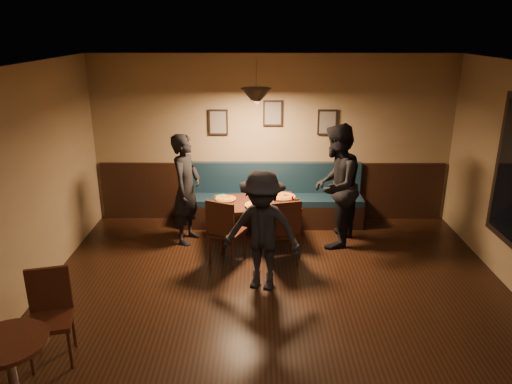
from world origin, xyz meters
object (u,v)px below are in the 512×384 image
diner_left (186,189)px  tabasco_bottle (292,199)px  booth_bench (272,196)px  soda_glass (297,204)px  diner_right (336,186)px  cafe_chair_far (50,319)px  diner_front (262,231)px  chair_near_right (282,230)px  dining_table (256,222)px  cafe_table (13,377)px  chair_near_left (227,230)px

diner_left → tabasco_bottle: bearing=-77.6°
booth_bench → soda_glass: bearing=-72.9°
diner_right → cafe_chair_far: bearing=-25.3°
diner_left → soda_glass: (1.65, -0.37, -0.10)m
diner_left → soda_glass: 1.70m
diner_front → booth_bench: bearing=101.3°
diner_front → soda_glass: size_ratio=9.61×
diner_right → soda_glass: diner_right is taller
chair_near_right → diner_front: (-0.28, -0.73, 0.30)m
booth_bench → cafe_chair_far: booth_bench is taller
dining_table → cafe_table: (-2.07, -3.53, 0.02)m
booth_bench → cafe_chair_far: (-2.29, -3.58, -0.03)m
booth_bench → cafe_table: size_ratio=4.15×
dining_table → diner_right: diner_right is taller
dining_table → diner_right: 1.33m
soda_glass → cafe_table: soda_glass is taller
diner_right → cafe_table: diner_right is taller
chair_near_left → cafe_table: (-1.66, -2.87, -0.12)m
diner_left → cafe_table: (-1.01, -3.59, -0.49)m
diner_front → cafe_chair_far: size_ratio=1.66×
dining_table → diner_front: bearing=-95.3°
diner_right → dining_table: bearing=-68.4°
diner_front → cafe_chair_far: bearing=-128.6°
soda_glass → cafe_chair_far: bearing=-135.9°
chair_near_right → cafe_table: 3.78m
chair_near_right → tabasco_bottle: size_ratio=8.00×
chair_near_left → soda_glass: size_ratio=5.95×
diner_front → cafe_chair_far: diner_front is taller
cafe_table → dining_table: bearing=59.6°
soda_glass → tabasco_bottle: soda_glass is taller
booth_bench → dining_table: 0.80m
diner_right → diner_front: size_ratio=1.20×
diner_left → diner_right: size_ratio=0.91×
diner_right → tabasco_bottle: size_ratio=15.47×
chair_near_left → diner_front: (0.49, -0.71, 0.30)m
tabasco_bottle → cafe_chair_far: size_ratio=0.13×
chair_near_left → soda_glass: (1.00, 0.34, 0.27)m
chair_near_left → soda_glass: 1.09m
dining_table → diner_left: 1.18m
chair_near_left → diner_front: 0.91m
diner_right → cafe_table: 4.81m
chair_near_right → soda_glass: size_ratio=5.95×
dining_table → chair_near_right: 0.75m
chair_near_right → diner_left: (-1.43, 0.70, 0.37)m
soda_glass → tabasco_bottle: bearing=98.7°
booth_bench → chair_near_right: (0.09, -1.38, -0.02)m
cafe_chair_far → dining_table: bearing=-140.3°
diner_left → cafe_table: size_ratio=2.37×
chair_near_left → tabasco_bottle: bearing=58.1°
cafe_chair_far → diner_front: bearing=-159.8°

